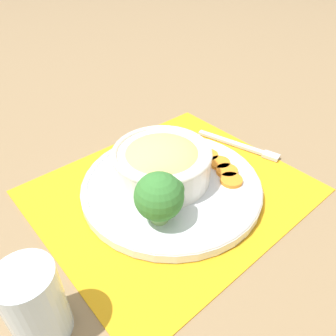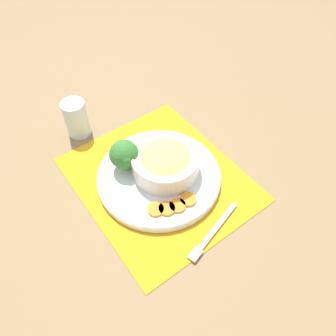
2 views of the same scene
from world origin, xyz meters
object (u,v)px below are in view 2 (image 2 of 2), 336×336
at_px(bowl, 165,160).
at_px(broccoli_floret, 124,155).
at_px(water_glass, 77,120).
at_px(fork, 210,236).

bearing_deg(bowl, broccoli_floret, 42.89).
xyz_separation_m(bowl, water_glass, (0.28, 0.08, -0.01)).
bearing_deg(broccoli_floret, water_glass, 2.65).
distance_m(broccoli_floret, fork, 0.29).
bearing_deg(broccoli_floret, bowl, -137.11).
distance_m(bowl, broccoli_floret, 0.10).
relative_size(broccoli_floret, fork, 0.47).
xyz_separation_m(bowl, fork, (-0.21, 0.05, -0.05)).
bearing_deg(water_glass, fork, -176.52).
height_order(bowl, fork, bowl).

